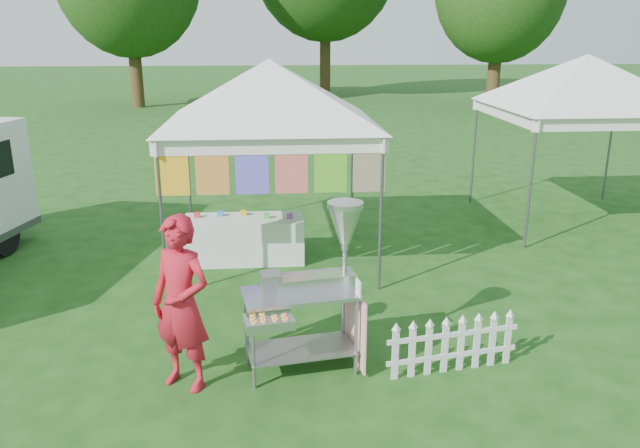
{
  "coord_description": "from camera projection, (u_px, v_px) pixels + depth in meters",
  "views": [
    {
      "loc": [
        -0.02,
        -5.7,
        3.38
      ],
      "look_at": [
        0.58,
        1.61,
        1.1
      ],
      "focal_mm": 35.0,
      "sensor_mm": 36.0,
      "label": 1
    }
  ],
  "objects": [
    {
      "name": "ground",
      "position": [
        277.0,
        373.0,
        6.43
      ],
      "size": [
        120.0,
        120.0,
        0.0
      ],
      "primitive_type": "plane",
      "color": "#174213",
      "rests_on": "ground"
    },
    {
      "name": "canopy_main",
      "position": [
        269.0,
        60.0,
        8.87
      ],
      "size": [
        4.24,
        4.24,
        3.45
      ],
      "color": "#59595E",
      "rests_on": "ground"
    },
    {
      "name": "canopy_right",
      "position": [
        589.0,
        54.0,
        10.73
      ],
      "size": [
        4.24,
        4.24,
        3.45
      ],
      "color": "#59595E",
      "rests_on": "ground"
    },
    {
      "name": "donut_cart",
      "position": [
        318.0,
        275.0,
        6.23
      ],
      "size": [
        1.28,
        1.05,
        1.77
      ],
      "rotation": [
        0.0,
        0.0,
        0.17
      ],
      "color": "gray",
      "rests_on": "ground"
    },
    {
      "name": "vendor",
      "position": [
        181.0,
        304.0,
        5.97
      ],
      "size": [
        0.76,
        0.68,
        1.75
      ],
      "primitive_type": "imported",
      "rotation": [
        0.0,
        0.0,
        -0.52
      ],
      "color": "red",
      "rests_on": "ground"
    },
    {
      "name": "picket_fence",
      "position": [
        453.0,
        346.0,
        6.39
      ],
      "size": [
        1.42,
        0.27,
        0.56
      ],
      "rotation": [
        0.0,
        0.0,
        0.17
      ],
      "color": "silver",
      "rests_on": "ground"
    },
    {
      "name": "display_table",
      "position": [
        244.0,
        239.0,
        9.51
      ],
      "size": [
        1.8,
        0.7,
        0.68
      ],
      "primitive_type": "cube",
      "color": "white",
      "rests_on": "ground"
    }
  ]
}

